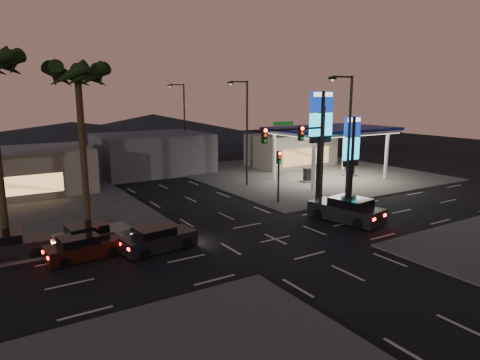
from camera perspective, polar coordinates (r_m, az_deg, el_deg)
ground at (r=26.65m, az=4.73°, el=-7.86°), size 140.00×140.00×0.00m
corner_lot_ne at (r=48.47m, az=8.57°, el=0.88°), size 24.00×24.00×0.12m
gas_station at (r=44.88m, az=12.10°, el=6.40°), size 12.20×8.20×5.47m
convenience_store at (r=53.23m, az=6.77°, el=3.97°), size 10.00×6.00×4.00m
pylon_sign_tall at (r=34.94m, az=10.73°, el=7.28°), size 2.20×0.35×9.00m
pylon_sign_short at (r=36.14m, az=14.63°, el=4.47°), size 1.60×0.35×7.00m
traffic_signal_mast at (r=29.29m, az=8.47°, el=4.31°), size 6.10×0.39×8.00m
pedestal_signal at (r=34.55m, az=5.19°, el=1.59°), size 0.32×0.39×4.30m
streetlight_near at (r=30.60m, az=14.06°, el=5.32°), size 2.14×0.25×10.00m
streetlight_mid at (r=40.66m, az=0.70°, el=7.06°), size 2.14×0.25×10.00m
streetlight_far at (r=52.95m, az=-7.61°, el=7.95°), size 2.14×0.25×10.00m
palm_a at (r=30.23m, az=-20.78°, el=11.91°), size 4.41×4.41×10.86m
building_far_mid at (r=49.61m, az=-11.59°, el=3.52°), size 12.00×9.00×4.40m
hill_right at (r=85.81m, az=-11.52°, el=6.93°), size 50.00×50.00×5.00m
hill_center at (r=81.79m, az=-21.42°, el=5.82°), size 60.00×60.00×4.00m
car_lane_a_front at (r=25.05m, az=-10.90°, el=-7.73°), size 4.44×2.22×1.40m
car_lane_a_mid at (r=24.92m, az=-20.22°, el=-8.44°), size 4.16×2.01×1.32m
car_lane_b_front at (r=26.46m, az=-19.25°, el=-7.11°), size 4.50×2.15×1.43m
car_lane_b_mid at (r=26.61m, az=-28.76°, el=-7.78°), size 4.57×2.23×1.45m
suv_station at (r=30.87m, az=14.07°, el=-3.94°), size 3.10×5.44×1.72m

